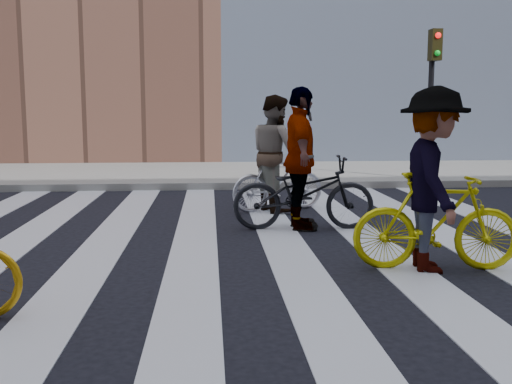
{
  "coord_description": "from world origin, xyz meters",
  "views": [
    {
      "loc": [
        -0.35,
        -7.29,
        1.64
      ],
      "look_at": [
        0.24,
        0.3,
        0.6
      ],
      "focal_mm": 42.0,
      "sensor_mm": 36.0,
      "label": 1
    }
  ],
  "objects": [
    {
      "name": "ground",
      "position": [
        0.0,
        0.0,
        0.0
      ],
      "size": [
        100.0,
        100.0,
        0.0
      ],
      "primitive_type": "plane",
      "color": "black",
      "rests_on": "ground"
    },
    {
      "name": "sidewalk_far",
      "position": [
        0.0,
        7.5,
        0.07
      ],
      "size": [
        100.0,
        5.0,
        0.15
      ],
      "primitive_type": "cube",
      "color": "gray",
      "rests_on": "ground"
    },
    {
      "name": "bike_dark_rear",
      "position": [
        0.93,
        0.8,
        0.51
      ],
      "size": [
        1.97,
        0.75,
        1.02
      ],
      "primitive_type": "imported",
      "rotation": [
        0.0,
        0.0,
        1.53
      ],
      "color": "black",
      "rests_on": "ground"
    },
    {
      "name": "rider_right",
      "position": [
        1.91,
        -1.41,
        0.94
      ],
      "size": [
        0.85,
        1.3,
        1.88
      ],
      "primitive_type": "imported",
      "rotation": [
        0.0,
        0.0,
        1.44
      ],
      "color": "slate",
      "rests_on": "ground"
    },
    {
      "name": "rider_mid",
      "position": [
        0.71,
        2.37,
        0.94
      ],
      "size": [
        0.98,
        1.1,
        1.89
      ],
      "primitive_type": "imported",
      "rotation": [
        0.0,
        0.0,
        1.9
      ],
      "color": "slate",
      "rests_on": "ground"
    },
    {
      "name": "zebra_crosswalk",
      "position": [
        0.0,
        0.0,
        0.01
      ],
      "size": [
        8.25,
        10.0,
        0.01
      ],
      "color": "silver",
      "rests_on": "ground"
    },
    {
      "name": "bike_yellow_right",
      "position": [
        1.96,
        -1.41,
        0.51
      ],
      "size": [
        1.74,
        0.7,
        1.02
      ],
      "primitive_type": "imported",
      "rotation": [
        0.0,
        0.0,
        1.44
      ],
      "color": "#C4BD0A",
      "rests_on": "ground"
    },
    {
      "name": "traffic_signal",
      "position": [
        4.4,
        5.32,
        2.28
      ],
      "size": [
        0.22,
        0.42,
        3.33
      ],
      "color": "black",
      "rests_on": "ground"
    },
    {
      "name": "bike_silver_mid",
      "position": [
        0.76,
        2.37,
        0.49
      ],
      "size": [
        1.68,
        0.96,
        0.97
      ],
      "primitive_type": "imported",
      "rotation": [
        0.0,
        0.0,
        1.9
      ],
      "color": "silver",
      "rests_on": "ground"
    },
    {
      "name": "rider_rear",
      "position": [
        0.88,
        0.8,
        0.98
      ],
      "size": [
        0.52,
        1.17,
        1.96
      ],
      "primitive_type": "imported",
      "rotation": [
        0.0,
        0.0,
        1.53
      ],
      "color": "slate",
      "rests_on": "ground"
    }
  ]
}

